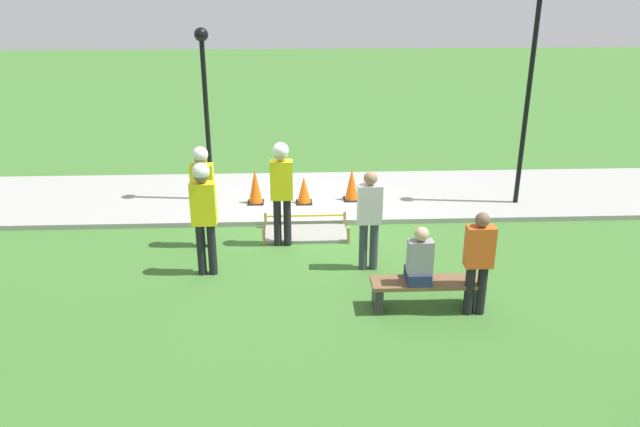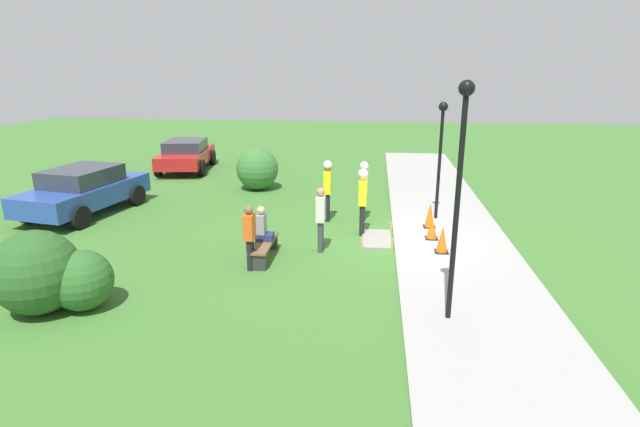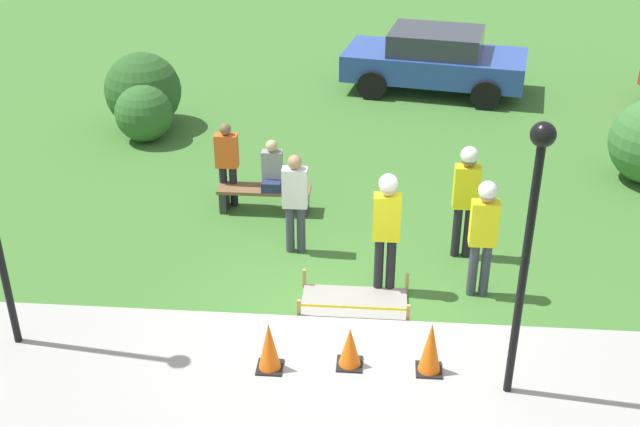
% 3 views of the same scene
% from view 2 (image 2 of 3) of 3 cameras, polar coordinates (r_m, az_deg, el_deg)
% --- Properties ---
extents(ground_plane, '(60.00, 60.00, 0.00)m').
position_cam_2_polar(ground_plane, '(14.11, 8.42, -3.15)').
color(ground_plane, '#3D702D').
extents(sidewalk, '(28.00, 3.17, 0.10)m').
position_cam_2_polar(sidewalk, '(14.26, 14.81, -3.13)').
color(sidewalk, '#9E9E99').
rests_on(sidewalk, ground_plane).
extents(wet_concrete_patch, '(1.61, 0.87, 0.32)m').
position_cam_2_polar(wet_concrete_patch, '(14.13, 6.48, -2.89)').
color(wet_concrete_patch, gray).
rests_on(wet_concrete_patch, ground_plane).
extents(traffic_cone_near_patch, '(0.34, 0.34, 0.71)m').
position_cam_2_polar(traffic_cone_near_patch, '(13.15, 13.81, -2.89)').
color(traffic_cone_near_patch, black).
rests_on(traffic_cone_near_patch, sidewalk).
extents(traffic_cone_far_patch, '(0.34, 0.34, 0.58)m').
position_cam_2_polar(traffic_cone_far_patch, '(14.12, 12.68, -1.73)').
color(traffic_cone_far_patch, black).
rests_on(traffic_cone_far_patch, sidewalk).
extents(traffic_cone_sidewalk_edge, '(0.34, 0.34, 0.75)m').
position_cam_2_polar(traffic_cone_sidewalk_edge, '(15.07, 12.45, -0.20)').
color(traffic_cone_sidewalk_edge, black).
rests_on(traffic_cone_sidewalk_edge, sidewalk).
extents(park_bench, '(1.66, 0.44, 0.46)m').
position_cam_2_polar(park_bench, '(12.70, -6.41, -3.82)').
color(park_bench, '#2D2D33').
rests_on(park_bench, ground_plane).
extents(person_seated_on_bench, '(0.36, 0.44, 0.89)m').
position_cam_2_polar(person_seated_on_bench, '(12.68, -6.56, -1.53)').
color(person_seated_on_bench, navy).
rests_on(person_seated_on_bench, park_bench).
extents(worker_supervisor, '(0.40, 0.28, 1.94)m').
position_cam_2_polar(worker_supervisor, '(14.21, 4.89, 2.13)').
color(worker_supervisor, black).
rests_on(worker_supervisor, ground_plane).
extents(worker_assistant, '(0.40, 0.28, 1.93)m').
position_cam_2_polar(worker_assistant, '(15.47, 0.86, 3.34)').
color(worker_assistant, black).
rests_on(worker_assistant, ground_plane).
extents(worker_trainee, '(0.40, 0.27, 1.89)m').
position_cam_2_polar(worker_trainee, '(15.58, 5.02, 3.25)').
color(worker_trainee, '#383D47').
rests_on(worker_trainee, ground_plane).
extents(bystander_in_orange_shirt, '(0.40, 0.22, 1.59)m').
position_cam_2_polar(bystander_in_orange_shirt, '(11.93, -8.04, -2.34)').
color(bystander_in_orange_shirt, black).
rests_on(bystander_in_orange_shirt, ground_plane).
extents(bystander_in_gray_shirt, '(0.40, 0.23, 1.72)m').
position_cam_2_polar(bystander_in_gray_shirt, '(12.93, 0.07, -0.26)').
color(bystander_in_gray_shirt, '#383D47').
rests_on(bystander_in_gray_shirt, ground_plane).
extents(lamppost_near, '(0.28, 0.28, 3.59)m').
position_cam_2_polar(lamppost_near, '(15.61, 13.64, 7.87)').
color(lamppost_near, black).
rests_on(lamppost_near, sidewalk).
extents(lamppost_far, '(0.28, 0.28, 4.41)m').
position_cam_2_polar(lamppost_far, '(9.11, 15.69, 4.59)').
color(lamppost_far, black).
rests_on(lamppost_far, sidewalk).
extents(parked_car_red, '(4.47, 2.56, 1.40)m').
position_cam_2_polar(parked_car_red, '(24.02, -15.06, 6.56)').
color(parked_car_red, red).
rests_on(parked_car_red, ground_plane).
extents(parked_car_blue, '(4.67, 2.78, 1.54)m').
position_cam_2_polar(parked_car_blue, '(18.06, -25.41, 2.46)').
color(parked_car_blue, '#28479E').
rests_on(parked_car_blue, ground_plane).
extents(shrub_rounded_near, '(1.22, 1.22, 1.22)m').
position_cam_2_polar(shrub_rounded_near, '(11.12, -25.57, -6.90)').
color(shrub_rounded_near, '#2D6028').
rests_on(shrub_rounded_near, ground_plane).
extents(shrub_rounded_mid, '(1.68, 1.68, 1.68)m').
position_cam_2_polar(shrub_rounded_mid, '(11.30, -29.66, -5.86)').
color(shrub_rounded_mid, '#285623').
rests_on(shrub_rounded_mid, ground_plane).
extents(shrub_rounded_far, '(1.63, 1.63, 1.63)m').
position_cam_2_polar(shrub_rounded_far, '(19.70, -7.17, 5.07)').
color(shrub_rounded_far, '#387033').
rests_on(shrub_rounded_far, ground_plane).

